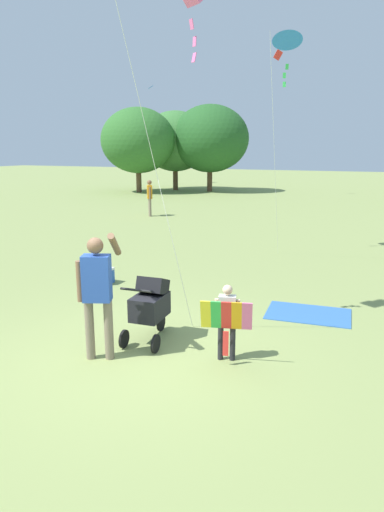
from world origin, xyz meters
TOP-DOWN VIEW (x-y plane):
  - ground_plane at (0.00, 0.00)m, footprint 120.00×120.00m
  - treeline_distant at (-0.13, 24.41)m, footprint 39.67×7.79m
  - child_with_butterfly_kite at (1.25, 0.47)m, footprint 0.72×0.45m
  - person_adult_flyer at (-0.42, -0.20)m, footprint 0.57×0.67m
  - stroller at (-0.07, 0.66)m, footprint 0.58×1.10m
  - kite_orange_delta at (0.25, 7.51)m, footprint 0.97×2.47m
  - distant_kites_cluster at (-2.18, 25.87)m, footprint 29.98×14.14m
  - person_sitting_far at (-6.83, 12.61)m, footprint 0.37×0.44m
  - picnic_blanket at (1.97, 2.84)m, footprint 1.57×1.15m
  - cooler_box at (-2.61, 2.97)m, footprint 0.45×0.33m

SIDE VIEW (x-z plane):
  - ground_plane at x=0.00m, z-range 0.00..0.00m
  - picnic_blanket at x=1.97m, z-range 0.00..0.02m
  - cooler_box at x=-2.61m, z-range 0.00..0.35m
  - stroller at x=-0.07m, z-range 0.09..1.12m
  - child_with_butterfly_kite at x=1.25m, z-range 0.11..1.22m
  - person_sitting_far at x=-6.83m, z-range 0.14..1.74m
  - person_adult_flyer at x=-0.42m, z-range 0.14..1.99m
  - treeline_distant at x=-0.13m, z-range 0.56..6.47m
  - kite_orange_delta at x=0.25m, z-range 2.69..8.57m
  - distant_kites_cluster at x=-2.18m, z-range 6.16..13.81m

